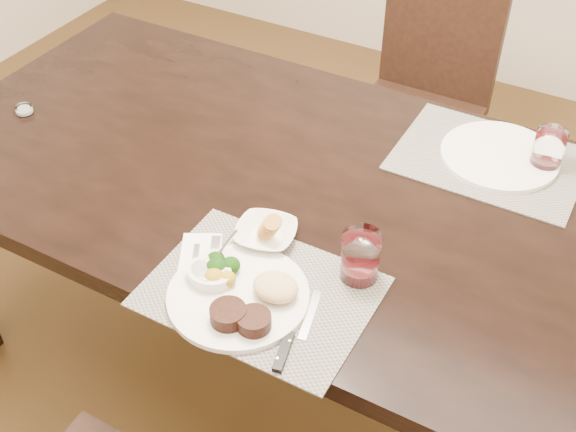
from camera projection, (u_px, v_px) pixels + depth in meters
The scene contains 14 objects.
ground_plane at pixel (298, 367), 2.27m from camera, with size 4.50×4.50×0.00m, color #412C14.
dining_table at pixel (300, 206), 1.83m from camera, with size 2.00×1.00×0.75m.
chair_far at pixel (425, 91), 2.55m from camera, with size 0.42×0.42×0.90m.
placemat_near at pixel (260, 291), 1.49m from camera, with size 0.46×0.34×0.00m, color slate.
placemat_far at pixel (489, 159), 1.83m from camera, with size 0.46×0.34×0.00m, color slate.
dinner_plate at pixel (243, 296), 1.46m from camera, with size 0.29×0.29×0.05m.
napkin_fork at pixel (200, 259), 1.55m from camera, with size 0.15×0.18×0.02m.
steak_knife at pixel (290, 342), 1.39m from camera, with size 0.05×0.22×0.01m.
cracker_bowl at pixel (266, 233), 1.60m from camera, with size 0.16×0.16×0.06m.
sauce_ramekin at pixel (209, 276), 1.49m from camera, with size 0.10×0.15×0.08m.
wine_glass_near at pixel (360, 258), 1.49m from camera, with size 0.08×0.08×0.11m.
far_plate at pixel (499, 156), 1.83m from camera, with size 0.30×0.30×0.01m, color white.
wine_glass_far at pixel (548, 151), 1.78m from camera, with size 0.08×0.08×0.10m.
salt_cellar at pixel (24, 110), 1.99m from camera, with size 0.05×0.05×0.02m.
Camera 1 is at (0.65, -1.23, 1.86)m, focal length 45.00 mm.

